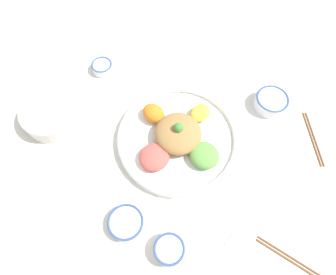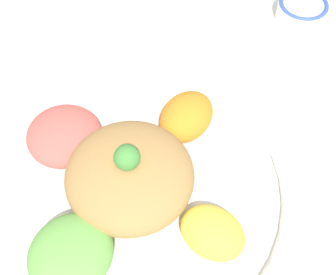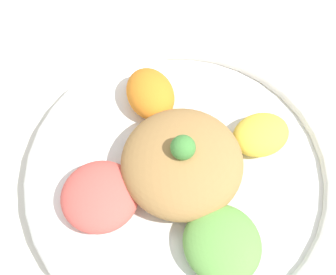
{
  "view_description": "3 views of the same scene",
  "coord_description": "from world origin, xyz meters",
  "px_view_note": "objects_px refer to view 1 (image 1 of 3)",
  "views": [
    {
      "loc": [
        -0.42,
        0.04,
        0.87
      ],
      "look_at": [
        -0.01,
        0.07,
        0.04
      ],
      "focal_mm": 30.0,
      "sensor_mm": 36.0,
      "label": 1
    },
    {
      "loc": [
        0.03,
        -0.23,
        0.54
      ],
      "look_at": [
        0.05,
        0.07,
        0.07
      ],
      "focal_mm": 50.0,
      "sensor_mm": 36.0,
      "label": 2
    },
    {
      "loc": [
        -0.23,
        -0.07,
        0.58
      ],
      "look_at": [
        0.02,
        0.07,
        0.05
      ],
      "focal_mm": 50.0,
      "sensor_mm": 36.0,
      "label": 3
    }
  ],
  "objects_px": {
    "salad_platter": "(178,137)",
    "chopsticks_pair_far": "(294,261)",
    "side_serving_bowl": "(51,113)",
    "chopsticks_pair_near": "(313,138)",
    "sauce_bowl_dark": "(271,101)",
    "rice_bowl_blue": "(126,223)",
    "sauce_bowl_red": "(169,249)",
    "serving_spoon_main": "(227,245)",
    "rice_bowl_plain": "(102,67)"
  },
  "relations": [
    {
      "from": "chopsticks_pair_near",
      "to": "side_serving_bowl",
      "type": "bearing_deg",
      "value": 80.41
    },
    {
      "from": "side_serving_bowl",
      "to": "chopsticks_pair_near",
      "type": "bearing_deg",
      "value": -90.56
    },
    {
      "from": "chopsticks_pair_far",
      "to": "serving_spoon_main",
      "type": "xyz_separation_m",
      "value": [
        0.03,
        0.19,
        -0.0
      ]
    },
    {
      "from": "sauce_bowl_dark",
      "to": "rice_bowl_blue",
      "type": "bearing_deg",
      "value": 134.76
    },
    {
      "from": "rice_bowl_blue",
      "to": "serving_spoon_main",
      "type": "relative_size",
      "value": 0.85
    },
    {
      "from": "sauce_bowl_red",
      "to": "chopsticks_pair_far",
      "type": "distance_m",
      "value": 0.35
    },
    {
      "from": "side_serving_bowl",
      "to": "rice_bowl_plain",
      "type": "bearing_deg",
      "value": -29.89
    },
    {
      "from": "sauce_bowl_dark",
      "to": "rice_bowl_plain",
      "type": "height_order",
      "value": "sauce_bowl_dark"
    },
    {
      "from": "side_serving_bowl",
      "to": "serving_spoon_main",
      "type": "height_order",
      "value": "side_serving_bowl"
    },
    {
      "from": "rice_bowl_plain",
      "to": "serving_spoon_main",
      "type": "relative_size",
      "value": 0.64
    },
    {
      "from": "sauce_bowl_dark",
      "to": "rice_bowl_plain",
      "type": "distance_m",
      "value": 0.64
    },
    {
      "from": "salad_platter",
      "to": "serving_spoon_main",
      "type": "distance_m",
      "value": 0.37
    },
    {
      "from": "sauce_bowl_red",
      "to": "rice_bowl_blue",
      "type": "height_order",
      "value": "sauce_bowl_red"
    },
    {
      "from": "sauce_bowl_red",
      "to": "rice_bowl_blue",
      "type": "distance_m",
      "value": 0.15
    },
    {
      "from": "serving_spoon_main",
      "to": "sauce_bowl_red",
      "type": "bearing_deg",
      "value": 133.89
    },
    {
      "from": "sauce_bowl_red",
      "to": "chopsticks_pair_far",
      "type": "bearing_deg",
      "value": -90.35
    },
    {
      "from": "sauce_bowl_dark",
      "to": "chopsticks_pair_far",
      "type": "bearing_deg",
      "value": -176.9
    },
    {
      "from": "sauce_bowl_red",
      "to": "serving_spoon_main",
      "type": "height_order",
      "value": "sauce_bowl_red"
    },
    {
      "from": "chopsticks_pair_far",
      "to": "chopsticks_pair_near",
      "type": "bearing_deg",
      "value": 102.64
    },
    {
      "from": "sauce_bowl_dark",
      "to": "sauce_bowl_red",
      "type": "bearing_deg",
      "value": 147.86
    },
    {
      "from": "sauce_bowl_red",
      "to": "chopsticks_pair_near",
      "type": "height_order",
      "value": "sauce_bowl_red"
    },
    {
      "from": "rice_bowl_plain",
      "to": "serving_spoon_main",
      "type": "xyz_separation_m",
      "value": [
        -0.61,
        -0.47,
        -0.02
      ]
    },
    {
      "from": "chopsticks_pair_far",
      "to": "sauce_bowl_dark",
      "type": "bearing_deg",
      "value": 121.62
    },
    {
      "from": "salad_platter",
      "to": "side_serving_bowl",
      "type": "distance_m",
      "value": 0.45
    },
    {
      "from": "salad_platter",
      "to": "chopsticks_pair_far",
      "type": "xyz_separation_m",
      "value": [
        -0.36,
        -0.35,
        -0.02
      ]
    },
    {
      "from": "rice_bowl_plain",
      "to": "chopsticks_pair_near",
      "type": "height_order",
      "value": "rice_bowl_plain"
    },
    {
      "from": "side_serving_bowl",
      "to": "chopsticks_pair_near",
      "type": "distance_m",
      "value": 0.91
    },
    {
      "from": "chopsticks_pair_far",
      "to": "rice_bowl_blue",
      "type": "bearing_deg",
      "value": -159.21
    },
    {
      "from": "chopsticks_pair_near",
      "to": "sauce_bowl_red",
      "type": "bearing_deg",
      "value": 121.16
    },
    {
      "from": "chopsticks_pair_far",
      "to": "serving_spoon_main",
      "type": "distance_m",
      "value": 0.19
    },
    {
      "from": "rice_bowl_blue",
      "to": "serving_spoon_main",
      "type": "distance_m",
      "value": 0.3
    },
    {
      "from": "rice_bowl_plain",
      "to": "serving_spoon_main",
      "type": "height_order",
      "value": "rice_bowl_plain"
    },
    {
      "from": "side_serving_bowl",
      "to": "chopsticks_pair_near",
      "type": "height_order",
      "value": "side_serving_bowl"
    },
    {
      "from": "rice_bowl_blue",
      "to": "chopsticks_pair_far",
      "type": "bearing_deg",
      "value": -97.73
    },
    {
      "from": "sauce_bowl_red",
      "to": "serving_spoon_main",
      "type": "xyz_separation_m",
      "value": [
        0.03,
        -0.17,
        -0.02
      ]
    },
    {
      "from": "salad_platter",
      "to": "serving_spoon_main",
      "type": "height_order",
      "value": "salad_platter"
    },
    {
      "from": "salad_platter",
      "to": "serving_spoon_main",
      "type": "xyz_separation_m",
      "value": [
        -0.33,
        -0.16,
        -0.02
      ]
    },
    {
      "from": "serving_spoon_main",
      "to": "chopsticks_pair_near",
      "type": "bearing_deg",
      "value": -4.61
    },
    {
      "from": "sauce_bowl_dark",
      "to": "chopsticks_pair_far",
      "type": "height_order",
      "value": "sauce_bowl_dark"
    },
    {
      "from": "rice_bowl_blue",
      "to": "chopsticks_pair_far",
      "type": "xyz_separation_m",
      "value": [
        -0.07,
        -0.49,
        -0.01
      ]
    },
    {
      "from": "salad_platter",
      "to": "chopsticks_pair_far",
      "type": "distance_m",
      "value": 0.5
    },
    {
      "from": "salad_platter",
      "to": "chopsticks_pair_far",
      "type": "height_order",
      "value": "salad_platter"
    },
    {
      "from": "sauce_bowl_red",
      "to": "rice_bowl_blue",
      "type": "bearing_deg",
      "value": 64.29
    },
    {
      "from": "salad_platter",
      "to": "rice_bowl_blue",
      "type": "height_order",
      "value": "salad_platter"
    },
    {
      "from": "rice_bowl_plain",
      "to": "chopsticks_pair_far",
      "type": "relative_size",
      "value": 0.39
    },
    {
      "from": "salad_platter",
      "to": "sauce_bowl_dark",
      "type": "relative_size",
      "value": 3.53
    },
    {
      "from": "sauce_bowl_dark",
      "to": "side_serving_bowl",
      "type": "bearing_deg",
      "value": 98.59
    },
    {
      "from": "salad_platter",
      "to": "rice_bowl_plain",
      "type": "bearing_deg",
      "value": 47.69
    },
    {
      "from": "rice_bowl_plain",
      "to": "side_serving_bowl",
      "type": "distance_m",
      "value": 0.27
    },
    {
      "from": "salad_platter",
      "to": "rice_bowl_plain",
      "type": "xyz_separation_m",
      "value": [
        0.28,
        0.31,
        -0.01
      ]
    }
  ]
}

